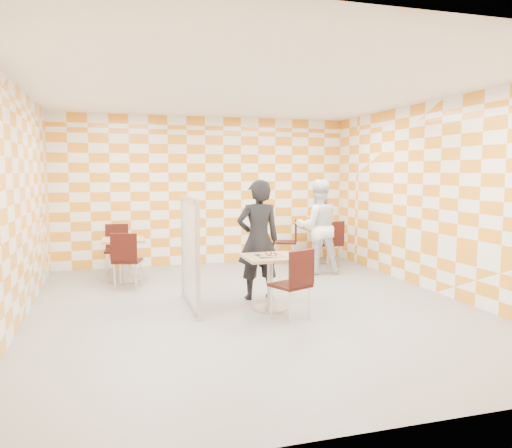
{
  "coord_description": "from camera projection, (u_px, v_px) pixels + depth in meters",
  "views": [
    {
      "loc": [
        -1.9,
        -6.58,
        1.89
      ],
      "look_at": [
        0.1,
        0.2,
        1.15
      ],
      "focal_mm": 35.0,
      "sensor_mm": 36.0,
      "label": 1
    }
  ],
  "objects": [
    {
      "name": "sport_bottle",
      "position": [
        309.0,
        222.0,
        10.44
      ],
      "size": [
        0.06,
        0.06,
        0.2
      ],
      "color": "white",
      "rests_on": "second_table"
    },
    {
      "name": "pizza_on_foil",
      "position": [
        270.0,
        255.0,
        6.78
      ],
      "size": [
        0.4,
        0.4,
        0.04
      ],
      "color": "silver",
      "rests_on": "main_table"
    },
    {
      "name": "chair_main_front",
      "position": [
        296.0,
        279.0,
        6.28
      ],
      "size": [
        0.56,
        0.56,
        0.92
      ],
      "color": "black",
      "rests_on": "ground"
    },
    {
      "name": "chair_second_front",
      "position": [
        332.0,
        240.0,
        9.85
      ],
      "size": [
        0.52,
        0.53,
        0.92
      ],
      "color": "black",
      "rests_on": "ground"
    },
    {
      "name": "man_dark",
      "position": [
        258.0,
        240.0,
        7.38
      ],
      "size": [
        0.65,
        0.43,
        1.78
      ],
      "primitive_type": "imported",
      "rotation": [
        0.0,
        0.0,
        3.13
      ],
      "color": "black",
      "rests_on": "ground"
    },
    {
      "name": "main_table",
      "position": [
        270.0,
        273.0,
        6.82
      ],
      "size": [
        0.7,
        0.7,
        0.75
      ],
      "color": "tan",
      "rests_on": "ground"
    },
    {
      "name": "man_white",
      "position": [
        318.0,
        227.0,
        9.27
      ],
      "size": [
        0.93,
        0.77,
        1.75
      ],
      "primitive_type": "imported",
      "rotation": [
        0.0,
        0.0,
        3.0
      ],
      "color": "white",
      "rests_on": "ground"
    },
    {
      "name": "empty_table",
      "position": [
        124.0,
        253.0,
        8.56
      ],
      "size": [
        0.7,
        0.7,
        0.75
      ],
      "color": "tan",
      "rests_on": "ground"
    },
    {
      "name": "chair_empty_near",
      "position": [
        126.0,
        256.0,
        8.0
      ],
      "size": [
        0.53,
        0.53,
        0.92
      ],
      "color": "black",
      "rests_on": "ground"
    },
    {
      "name": "chair_second_side",
      "position": [
        291.0,
        238.0,
        10.24
      ],
      "size": [
        0.55,
        0.54,
        0.92
      ],
      "color": "black",
      "rests_on": "ground"
    },
    {
      "name": "partition",
      "position": [
        190.0,
        252.0,
        6.89
      ],
      "size": [
        0.08,
        1.38,
        1.55
      ],
      "color": "white",
      "rests_on": "ground"
    },
    {
      "name": "soda_bottle",
      "position": [
        321.0,
        222.0,
        10.39
      ],
      "size": [
        0.07,
        0.07,
        0.23
      ],
      "color": "black",
      "rests_on": "second_table"
    },
    {
      "name": "room_shell",
      "position": [
        243.0,
        198.0,
        7.37
      ],
      "size": [
        7.0,
        7.0,
        7.0
      ],
      "color": "gray",
      "rests_on": "ground"
    },
    {
      "name": "chair_empty_far",
      "position": [
        117.0,
        245.0,
        9.21
      ],
      "size": [
        0.45,
        0.46,
        0.92
      ],
      "color": "black",
      "rests_on": "ground"
    },
    {
      "name": "second_table",
      "position": [
        318.0,
        238.0,
        10.42
      ],
      "size": [
        0.7,
        0.7,
        0.75
      ],
      "color": "tan",
      "rests_on": "ground"
    }
  ]
}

